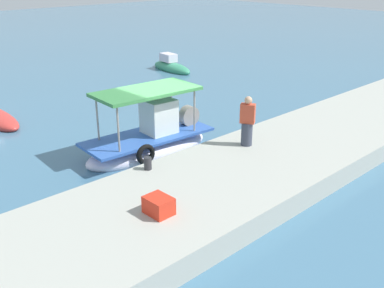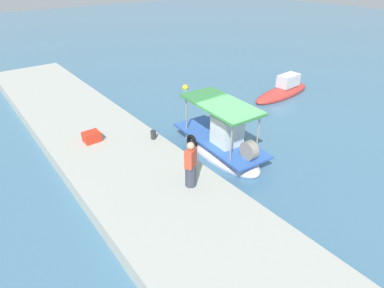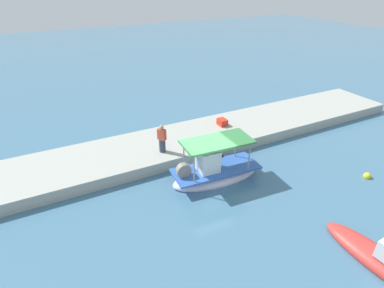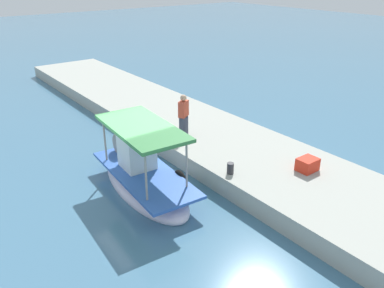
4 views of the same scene
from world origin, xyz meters
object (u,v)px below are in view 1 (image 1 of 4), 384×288
Objects in this scene: cargo_crate at (159,205)px; main_fishing_boat at (150,141)px; fisherman_near_bollard at (247,123)px; mooring_bollard at (148,163)px; moored_boat_near at (171,67)px.

main_fishing_boat is at bearing 53.77° from cargo_crate.
fisherman_near_bollard reaches higher than main_fishing_boat.
mooring_bollard is 17.37m from moored_boat_near.
cargo_crate is at bearing -163.66° from fisherman_near_bollard.
moored_boat_near is at bearing 46.68° from mooring_bollard.
moored_boat_near is (9.97, 10.29, -0.27)m from main_fishing_boat.
cargo_crate is at bearing -126.23° from main_fishing_boat.
moored_boat_near is at bearing 48.16° from cargo_crate.
cargo_crate is at bearing -131.84° from moored_boat_near.
fisherman_near_bollard is 0.45× the size of moored_boat_near.
mooring_bollard is 0.57× the size of cargo_crate.
fisherman_near_bollard is at bearing -59.26° from main_fishing_boat.
fisherman_near_bollard is 4.44× the size of mooring_bollard.
cargo_crate is 0.18× the size of moored_boat_near.
moored_boat_near is at bearing 45.91° from main_fishing_boat.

